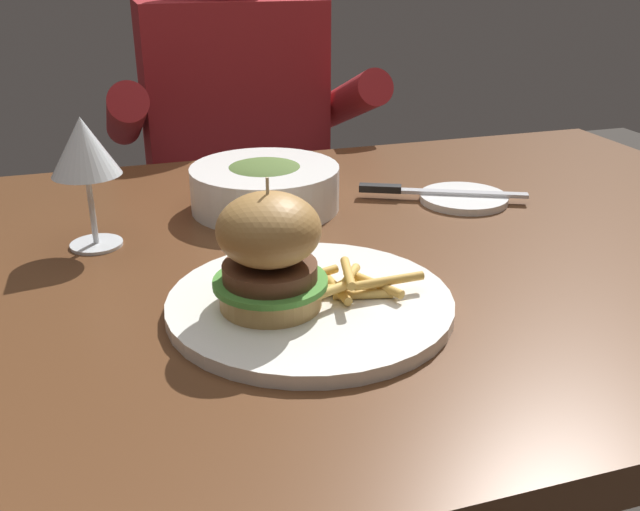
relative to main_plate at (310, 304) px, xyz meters
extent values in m
cube|color=#56331C|center=(0.08, 0.14, -0.03)|extent=(1.32, 0.87, 0.04)
cylinder|color=#56331C|center=(0.68, 0.52, -0.40)|extent=(0.06, 0.06, 0.70)
cylinder|color=white|center=(0.00, 0.00, 0.00)|extent=(0.28, 0.28, 0.01)
cylinder|color=tan|center=(-0.04, 0.00, 0.02)|extent=(0.10, 0.10, 0.02)
cylinder|color=#4C9338|center=(-0.04, 0.00, 0.03)|extent=(0.11, 0.11, 0.01)
cylinder|color=brown|center=(-0.04, 0.00, 0.04)|extent=(0.09, 0.09, 0.02)
ellipsoid|color=#A97A41|center=(-0.04, 0.00, 0.09)|extent=(0.10, 0.10, 0.07)
cylinder|color=#CCB78C|center=(-0.04, 0.00, 0.11)|extent=(0.00, 0.00, 0.05)
cylinder|color=#EABC5B|center=(0.05, -0.02, 0.01)|extent=(0.06, 0.02, 0.01)
cylinder|color=gold|center=(0.03, 0.00, 0.01)|extent=(0.01, 0.07, 0.01)
cylinder|color=#EABC5B|center=(0.03, -0.01, 0.01)|extent=(0.07, 0.03, 0.01)
cylinder|color=gold|center=(0.06, -0.01, 0.02)|extent=(0.04, 0.07, 0.01)
cylinder|color=gold|center=(0.00, 0.02, 0.02)|extent=(0.07, 0.03, 0.01)
cylinder|color=gold|center=(0.08, -0.02, 0.02)|extent=(0.07, 0.01, 0.01)
cylinder|color=#EABC5B|center=(0.01, -0.02, 0.02)|extent=(0.05, 0.03, 0.01)
cylinder|color=#E0B251|center=(0.03, 0.00, 0.01)|extent=(0.07, 0.04, 0.01)
cylinder|color=#E0B251|center=(0.04, 0.00, 0.02)|extent=(0.04, 0.05, 0.01)
cylinder|color=gold|center=(0.04, -0.01, 0.03)|extent=(0.02, 0.06, 0.01)
cylinder|color=silver|center=(-0.20, 0.24, -0.01)|extent=(0.06, 0.06, 0.00)
cylinder|color=silver|center=(-0.20, 0.24, 0.04)|extent=(0.01, 0.01, 0.09)
cone|color=silver|center=(-0.20, 0.24, 0.12)|extent=(0.08, 0.08, 0.07)
cylinder|color=white|center=(0.30, 0.25, 0.00)|extent=(0.12, 0.12, 0.01)
cube|color=silver|center=(0.30, 0.25, 0.01)|extent=(0.17, 0.09, 0.00)
cube|color=black|center=(0.20, 0.30, 0.01)|extent=(0.06, 0.04, 0.01)
cylinder|color=white|center=(0.03, 0.31, 0.02)|extent=(0.20, 0.20, 0.06)
ellipsoid|color=#4C662D|center=(0.03, 0.31, 0.05)|extent=(0.11, 0.11, 0.02)
cube|color=#282833|center=(0.09, 0.86, -0.52)|extent=(0.30, 0.22, 0.46)
cube|color=maroon|center=(0.09, 0.86, -0.03)|extent=(0.36, 0.20, 0.52)
cylinder|color=maroon|center=(-0.13, 0.78, 0.03)|extent=(0.07, 0.34, 0.18)
cylinder|color=maroon|center=(0.31, 0.78, 0.03)|extent=(0.07, 0.34, 0.18)
camera|label=1|loc=(-0.18, -0.60, 0.32)|focal=40.00mm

